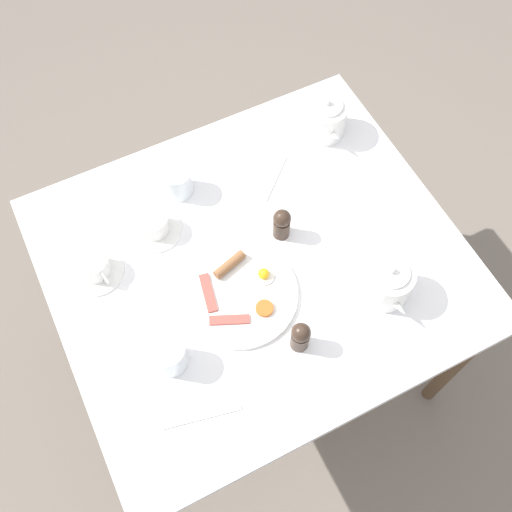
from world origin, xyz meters
TOP-DOWN VIEW (x-y plane):
  - ground_plane at (0.00, 0.00)m, footprint 8.00×8.00m
  - table at (0.00, 0.00)m, footprint 1.08×0.96m
  - breakfast_plate at (0.08, 0.07)m, footprint 0.31×0.31m
  - teapot_near at (-0.38, -0.31)m, footprint 0.13×0.22m
  - teapot_far at (-0.26, 0.23)m, footprint 0.13×0.22m
  - teacup_with_saucer_left at (0.21, -0.21)m, footprint 0.15×0.15m
  - teacup_with_saucer_right at (0.40, -0.16)m, footprint 0.15×0.15m
  - water_glass_tall at (0.31, 0.16)m, footprint 0.08×0.08m
  - water_glass_short at (0.10, -0.30)m, footprint 0.08×0.08m
  - pepper_grinder at (0.01, 0.26)m, footprint 0.05×0.05m
  - salt_grinder at (-0.10, -0.04)m, footprint 0.05×0.05m
  - fork_by_plate at (-0.17, -0.21)m, footprint 0.14×0.12m
  - knife_by_plate at (0.30, 0.32)m, footprint 0.19×0.05m

SIDE VIEW (x-z plane):
  - ground_plane at x=0.00m, z-range 0.00..0.00m
  - table at x=0.00m, z-range 0.30..1.05m
  - fork_by_plate at x=-0.17m, z-range 0.75..0.76m
  - knife_by_plate at x=0.30m, z-range 0.75..0.76m
  - breakfast_plate at x=0.08m, z-range 0.74..0.78m
  - teacup_with_saucer_right at x=0.40m, z-range 0.75..0.81m
  - teacup_with_saucer_left at x=0.21m, z-range 0.75..0.81m
  - water_glass_short at x=0.10m, z-range 0.75..0.84m
  - water_glass_tall at x=0.31m, z-range 0.75..0.84m
  - pepper_grinder at x=0.01m, z-range 0.75..0.86m
  - salt_grinder at x=-0.10m, z-range 0.75..0.86m
  - teapot_near at x=-0.38m, z-range 0.74..0.87m
  - teapot_far at x=-0.26m, z-range 0.74..0.87m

